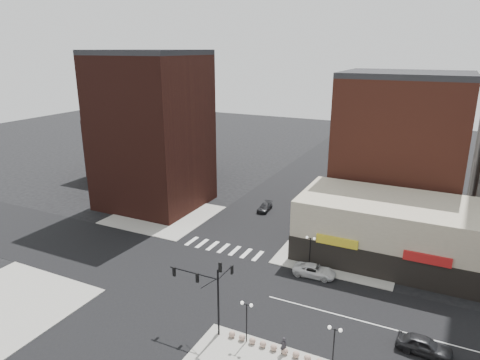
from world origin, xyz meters
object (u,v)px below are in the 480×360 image
at_px(street_lamp_se_a, 247,312).
at_px(dark_sedan_east, 424,345).
at_px(dark_sedan_north, 265,207).
at_px(traffic_signal, 211,285).
at_px(street_lamp_ne, 310,244).
at_px(white_suv, 314,271).
at_px(pedestrian, 283,345).
at_px(street_lamp_se_b, 334,337).

relative_size(street_lamp_se_a, dark_sedan_east, 0.87).
bearing_deg(dark_sedan_north, traffic_signal, -80.08).
relative_size(street_lamp_ne, dark_sedan_north, 0.99).
height_order(white_suv, pedestrian, pedestrian).
relative_size(traffic_signal, street_lamp_se_b, 1.87).
bearing_deg(traffic_signal, street_lamp_ne, 73.25).
bearing_deg(dark_sedan_east, traffic_signal, 110.15).
bearing_deg(street_lamp_ne, white_suv, -53.89).
distance_m(white_suv, dark_sedan_east, 15.46).
height_order(street_lamp_se_a, dark_sedan_east, street_lamp_se_a).
bearing_deg(dark_sedan_east, street_lamp_ne, 56.81).
bearing_deg(street_lamp_se_b, white_suv, 112.16).
height_order(street_lamp_ne, white_suv, street_lamp_ne).
relative_size(traffic_signal, street_lamp_se_a, 1.87).
bearing_deg(dark_sedan_east, street_lamp_se_a, 114.62).
relative_size(street_lamp_se_b, white_suv, 0.82).
distance_m(street_lamp_se_b, pedestrian, 4.97).
bearing_deg(traffic_signal, pedestrian, -1.31).
relative_size(white_suv, dark_sedan_north, 1.20).
bearing_deg(street_lamp_se_b, dark_sedan_north, 121.75).
xyz_separation_m(street_lamp_se_a, dark_sedan_north, (-11.56, 31.60, -2.68)).
bearing_deg(pedestrian, dark_sedan_north, -100.39).
xyz_separation_m(dark_sedan_east, dark_sedan_north, (-26.35, 25.91, -0.20)).
distance_m(street_lamp_ne, pedestrian, 16.38).
height_order(traffic_signal, street_lamp_se_b, traffic_signal).
bearing_deg(street_lamp_ne, street_lamp_se_a, -93.58).
height_order(street_lamp_se_a, street_lamp_se_b, same).
height_order(street_lamp_ne, dark_sedan_east, street_lamp_ne).
relative_size(street_lamp_se_b, street_lamp_ne, 1.00).
xyz_separation_m(traffic_signal, street_lamp_ne, (4.76, 15.83, -1.67)).
bearing_deg(pedestrian, white_suv, -120.06).
bearing_deg(street_lamp_se_a, white_suv, 81.78).
relative_size(traffic_signal, white_suv, 1.54).
relative_size(traffic_signal, dark_sedan_north, 1.85).
bearing_deg(traffic_signal, dark_sedan_east, 16.57).
bearing_deg(street_lamp_ne, pedestrian, -80.73).
height_order(traffic_signal, white_suv, traffic_signal).
distance_m(street_lamp_ne, white_suv, 3.19).
bearing_deg(street_lamp_se_b, street_lamp_ne, 113.63).
bearing_deg(white_suv, street_lamp_ne, 32.43).
height_order(street_lamp_se_b, white_suv, street_lamp_se_b).
height_order(street_lamp_se_b, pedestrian, street_lamp_se_b).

